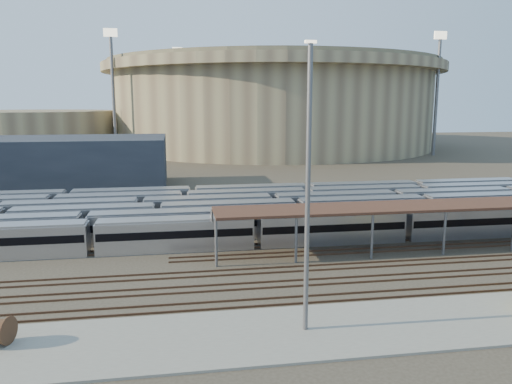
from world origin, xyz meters
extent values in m
plane|color=#383026|center=(0.00, 0.00, 0.00)|extent=(420.00, 420.00, 0.00)
cube|color=gray|center=(-5.00, -15.00, 0.10)|extent=(50.00, 9.00, 0.20)
cube|color=#B7B7BC|center=(-2.74, 8.00, 1.80)|extent=(112.00, 2.90, 3.60)
cube|color=#B7B7BC|center=(-4.25, 12.20, 1.80)|extent=(112.00, 2.90, 3.60)
cube|color=#B7B7BC|center=(4.35, 16.40, 1.80)|extent=(112.00, 2.90, 3.60)
cube|color=#B7B7BC|center=(1.86, 20.60, 1.80)|extent=(112.00, 2.90, 3.60)
cube|color=#B7B7BC|center=(8.02, 24.80, 1.80)|extent=(112.00, 2.90, 3.60)
cube|color=#B7B7BC|center=(9.40, 29.00, 1.80)|extent=(112.00, 2.90, 3.60)
cylinder|color=#5E5E63|center=(-8.00, 1.30, 2.50)|extent=(0.30, 0.30, 5.00)
cylinder|color=#5E5E63|center=(-8.00, 6.70, 2.50)|extent=(0.30, 0.30, 5.00)
cylinder|color=#5E5E63|center=(0.57, 1.30, 2.50)|extent=(0.30, 0.30, 5.00)
cylinder|color=#5E5E63|center=(0.57, 6.70, 2.50)|extent=(0.30, 0.30, 5.00)
cylinder|color=#5E5E63|center=(9.14, 1.30, 2.50)|extent=(0.30, 0.30, 5.00)
cylinder|color=#5E5E63|center=(9.14, 6.70, 2.50)|extent=(0.30, 0.30, 5.00)
cylinder|color=#5E5E63|center=(17.71, 1.30, 2.50)|extent=(0.30, 0.30, 5.00)
cylinder|color=#5E5E63|center=(17.71, 6.70, 2.50)|extent=(0.30, 0.30, 5.00)
cylinder|color=#5E5E63|center=(26.29, 6.70, 2.50)|extent=(0.30, 0.30, 5.00)
cube|color=#321E14|center=(22.00, 4.00, 5.15)|extent=(60.00, 6.00, 0.30)
cube|color=#4C3323|center=(0.00, -1.75, 0.09)|extent=(170.00, 0.12, 0.18)
cube|color=#4C3323|center=(0.00, -0.25, 0.09)|extent=(170.00, 0.12, 0.18)
cube|color=#4C3323|center=(0.00, -5.75, 0.09)|extent=(170.00, 0.12, 0.18)
cube|color=#4C3323|center=(0.00, -4.25, 0.09)|extent=(170.00, 0.12, 0.18)
cube|color=#4C3323|center=(0.00, -9.75, 0.09)|extent=(170.00, 0.12, 0.18)
cube|color=#4C3323|center=(0.00, -8.25, 0.09)|extent=(170.00, 0.12, 0.18)
cylinder|color=gray|center=(25.00, 140.00, 14.00)|extent=(116.00, 116.00, 28.00)
cylinder|color=gray|center=(25.00, 140.00, 29.50)|extent=(124.00, 124.00, 3.00)
cylinder|color=#666049|center=(25.00, 140.00, 31.75)|extent=(120.00, 120.00, 1.50)
cylinder|color=gray|center=(-60.00, 130.00, 7.00)|extent=(56.00, 56.00, 14.00)
cube|color=#1E232D|center=(-35.00, 55.00, 5.00)|extent=(42.00, 20.00, 10.00)
cylinder|color=#5E5E63|center=(-30.00, 110.00, 18.00)|extent=(1.00, 1.00, 36.00)
cube|color=#FFF2CC|center=(-30.00, 110.00, 37.20)|extent=(4.00, 0.60, 2.40)
cylinder|color=#5E5E63|center=(70.00, 100.00, 18.00)|extent=(1.00, 1.00, 36.00)
cube|color=#FFF2CC|center=(70.00, 100.00, 37.20)|extent=(4.00, 0.60, 2.40)
cylinder|color=#5E5E63|center=(-10.00, 160.00, 18.00)|extent=(1.00, 1.00, 36.00)
cube|color=#FFF2CC|center=(-10.00, 160.00, 37.20)|extent=(4.00, 0.60, 2.40)
cylinder|color=#513420|center=(-24.45, -13.77, 1.23)|extent=(1.69, 2.30, 2.05)
cylinder|color=#5E5E63|center=(-2.62, -14.79, 10.61)|extent=(0.36, 0.36, 20.82)
cube|color=#FFF2CC|center=(-2.62, -14.79, 21.12)|extent=(0.82, 0.35, 0.20)
camera|label=1|loc=(-11.91, -48.90, 17.13)|focal=35.00mm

